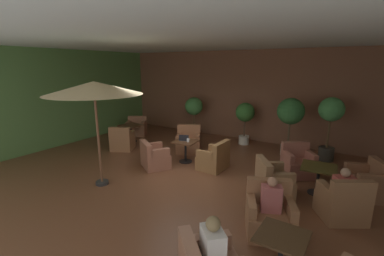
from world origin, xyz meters
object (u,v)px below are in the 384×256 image
at_px(patio_umbrella_tall_red, 94,89).
at_px(armchair_front_right_north, 137,128).
at_px(cafe_table_front_right, 131,129).
at_px(patron_blue_shirt, 344,185).
at_px(potted_tree_right_corner, 330,118).
at_px(iced_drink_cup, 188,140).
at_px(armchair_front_left_east, 154,157).
at_px(armchair_rear_right_east, 269,215).
at_px(open_laptop, 184,139).
at_px(armchair_mid_center_north, 366,183).
at_px(potted_tree_left_corner, 194,110).
at_px(potted_tree_mid_left, 290,115).
at_px(patron_by_window, 213,244).
at_px(armchair_front_left_north, 188,142).
at_px(cafe_table_mid_center, 319,172).
at_px(armchair_front_left_south, 214,159).
at_px(armchair_mid_center_south, 273,182).
at_px(cafe_table_rear_right, 281,247).
at_px(potted_tree_mid_right, 245,116).
at_px(armchair_front_right_east, 122,141).
at_px(patron_with_friend, 271,196).
at_px(cafe_table_front_left, 186,147).
at_px(armchair_mid_center_west, 342,203).
at_px(armchair_mid_center_east, 298,164).

bearing_deg(patio_umbrella_tall_red, armchair_front_right_north, 123.18).
distance_m(cafe_table_front_right, patron_blue_shirt, 7.60).
relative_size(potted_tree_right_corner, iced_drink_cup, 18.40).
height_order(armchair_front_left_east, armchair_rear_right_east, armchair_rear_right_east).
distance_m(patron_blue_shirt, iced_drink_cup, 4.31).
distance_m(armchair_front_left_east, open_laptop, 1.09).
xyz_separation_m(armchair_mid_center_north, armchair_rear_right_east, (-1.51, -2.51, 0.01)).
bearing_deg(potted_tree_left_corner, iced_drink_cup, -61.80).
xyz_separation_m(potted_tree_mid_left, patron_by_window, (0.38, -6.18, -0.66)).
height_order(armchair_front_left_north, armchair_front_right_north, armchair_front_left_north).
bearing_deg(cafe_table_mid_center, patron_blue_shirt, -58.64).
relative_size(armchair_front_left_south, potted_tree_mid_left, 0.44).
height_order(patio_umbrella_tall_red, iced_drink_cup, patio_umbrella_tall_red).
relative_size(armchair_front_right_north, armchair_rear_right_east, 1.03).
distance_m(armchair_front_left_north, open_laptop, 1.06).
bearing_deg(potted_tree_mid_left, armchair_mid_center_south, -83.72).
bearing_deg(potted_tree_left_corner, cafe_table_rear_right, -49.39).
bearing_deg(cafe_table_rear_right, armchair_rear_right_east, 114.01).
bearing_deg(armchair_mid_center_north, potted_tree_mid_left, 137.58).
distance_m(potted_tree_mid_right, open_laptop, 2.95).
bearing_deg(armchair_front_right_east, armchair_front_left_east, -18.21).
relative_size(armchair_mid_center_south, potted_tree_mid_right, 0.67).
distance_m(armchair_front_right_east, armchair_mid_center_south, 5.53).
bearing_deg(armchair_front_left_south, patron_with_friend, -44.28).
relative_size(cafe_table_front_left, armchair_front_left_south, 0.85).
height_order(cafe_table_mid_center, armchair_mid_center_south, armchair_mid_center_south).
bearing_deg(armchair_mid_center_west, armchair_front_left_east, 177.90).
height_order(cafe_table_rear_right, potted_tree_right_corner, potted_tree_right_corner).
bearing_deg(cafe_table_front_right, potted_tree_mid_left, 15.52).
height_order(armchair_mid_center_south, patio_umbrella_tall_red, patio_umbrella_tall_red).
distance_m(cafe_table_front_right, armchair_rear_right_east, 6.97).
bearing_deg(potted_tree_mid_right, armchair_front_left_east, -111.22).
relative_size(armchair_front_left_north, potted_tree_left_corner, 0.63).
relative_size(patio_umbrella_tall_red, potted_tree_mid_left, 1.34).
bearing_deg(iced_drink_cup, armchair_rear_right_east, -34.48).
bearing_deg(armchair_front_right_north, armchair_front_left_south, -19.76).
bearing_deg(patron_with_friend, armchair_front_right_east, 160.66).
bearing_deg(patio_umbrella_tall_red, armchair_mid_center_south, 24.46).
distance_m(armchair_front_left_south, patron_by_window, 4.31).
xyz_separation_m(armchair_front_right_north, potted_tree_right_corner, (7.34, 0.87, 1.08)).
xyz_separation_m(cafe_table_mid_center, armchair_mid_center_south, (-0.88, -0.60, -0.21)).
bearing_deg(potted_tree_mid_right, cafe_table_mid_center, -44.76).
bearing_deg(armchair_mid_center_east, open_laptop, -167.14).
relative_size(armchair_front_left_east, potted_tree_mid_right, 0.67).
distance_m(cafe_table_front_left, iced_drink_cup, 0.27).
height_order(cafe_table_front_left, potted_tree_right_corner, potted_tree_right_corner).
height_order(cafe_table_rear_right, patron_with_friend, patron_with_friend).
relative_size(cafe_table_mid_center, potted_tree_mid_right, 0.50).
bearing_deg(armchair_rear_right_east, potted_tree_mid_left, 98.44).
xyz_separation_m(armchair_rear_right_east, patron_by_window, (-0.28, -1.68, 0.37)).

